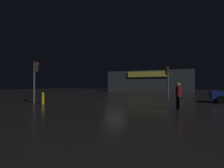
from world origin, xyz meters
TOP-DOWN VIEW (x-y plane):
  - ground_plane at (0.00, 0.00)m, footprint 120.00×120.00m
  - store_building at (-0.51, 27.31)m, footprint 20.61×9.28m
  - traffic_signal_main at (-5.54, -5.75)m, footprint 0.42×0.42m
  - traffic_signal_opposite at (5.21, 4.82)m, footprint 0.42×0.42m
  - pedestrian at (6.52, -5.44)m, footprint 0.46×0.46m
  - fire_hydrant at (-4.10, -6.32)m, footprint 0.22×0.22m

SIDE VIEW (x-z plane):
  - ground_plane at x=0.00m, z-range 0.00..0.00m
  - fire_hydrant at x=-4.10m, z-range 0.00..1.00m
  - pedestrian at x=6.52m, z-range 0.15..1.90m
  - store_building at x=-0.51m, z-range 0.01..5.25m
  - traffic_signal_main at x=-5.54m, z-range 0.84..4.58m
  - traffic_signal_opposite at x=5.21m, z-range 0.78..4.80m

